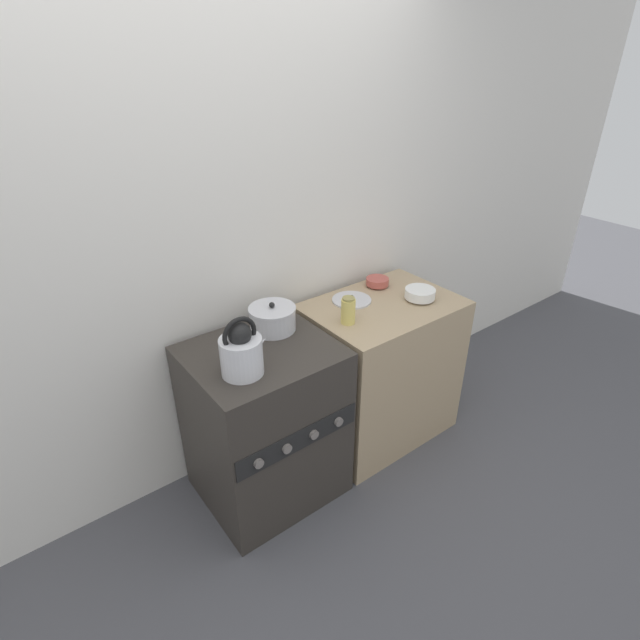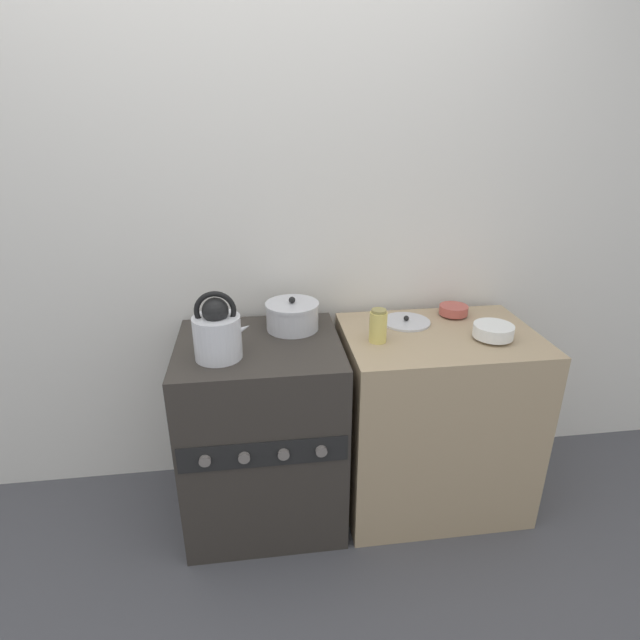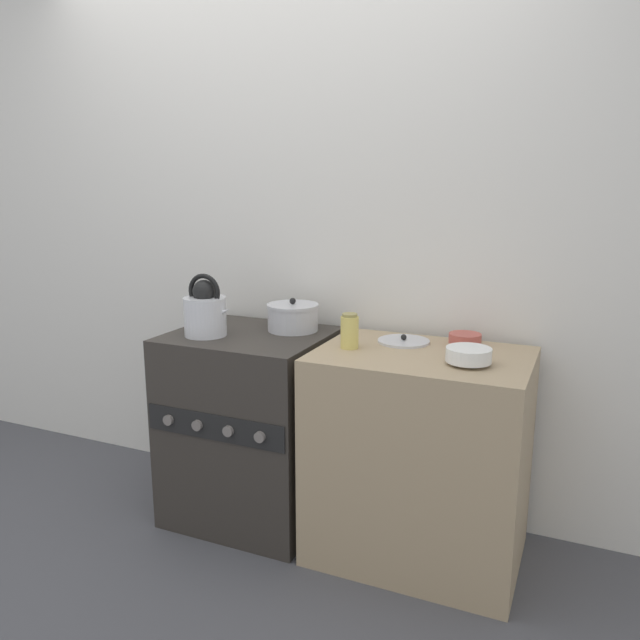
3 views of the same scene
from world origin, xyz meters
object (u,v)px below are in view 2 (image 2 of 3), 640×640
at_px(kettle, 217,332).
at_px(loose_pot_lid, 406,322).
at_px(storage_jar, 378,326).
at_px(cooking_pot, 292,316).
at_px(stove, 263,431).
at_px(enamel_bowl, 493,331).
at_px(small_ceramic_bowl, 454,310).

distance_m(kettle, loose_pot_lid, 0.85).
relative_size(storage_jar, loose_pot_lid, 0.65).
bearing_deg(cooking_pot, stove, -139.32).
height_order(cooking_pot, enamel_bowl, cooking_pot).
bearing_deg(stove, storage_jar, -4.74).
bearing_deg(kettle, cooking_pot, 37.96).
xyz_separation_m(small_ceramic_bowl, loose_pot_lid, (-0.24, -0.05, -0.02)).
height_order(stove, storage_jar, storage_jar).
relative_size(enamel_bowl, small_ceramic_bowl, 1.26).
bearing_deg(kettle, loose_pot_lid, 16.34).
xyz_separation_m(stove, enamel_bowl, (0.96, -0.08, 0.46)).
bearing_deg(cooking_pot, kettle, -142.04).
relative_size(stove, kettle, 3.20).
distance_m(kettle, cooking_pot, 0.38).
bearing_deg(small_ceramic_bowl, storage_jar, -151.28).
xyz_separation_m(stove, kettle, (-0.15, -0.10, 0.53)).
xyz_separation_m(cooking_pot, small_ceramic_bowl, (0.75, 0.06, -0.03)).
height_order(enamel_bowl, storage_jar, storage_jar).
distance_m(kettle, small_ceramic_bowl, 1.09).
distance_m(stove, storage_jar, 0.69).
bearing_deg(enamel_bowl, loose_pot_lid, 145.01).
distance_m(stove, kettle, 0.56).
bearing_deg(enamel_bowl, cooking_pot, 165.46).
bearing_deg(stove, loose_pot_lid, 11.36).
bearing_deg(enamel_bowl, stove, 175.18).
relative_size(kettle, loose_pot_lid, 1.25).
relative_size(enamel_bowl, loose_pot_lid, 0.77).
bearing_deg(storage_jar, stove, 175.26).
bearing_deg(storage_jar, small_ceramic_bowl, 28.72).
relative_size(cooking_pot, small_ceramic_bowl, 1.76).
distance_m(stove, small_ceramic_bowl, 1.02).
height_order(small_ceramic_bowl, storage_jar, storage_jar).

